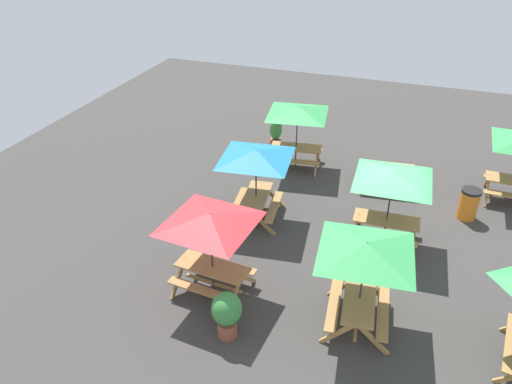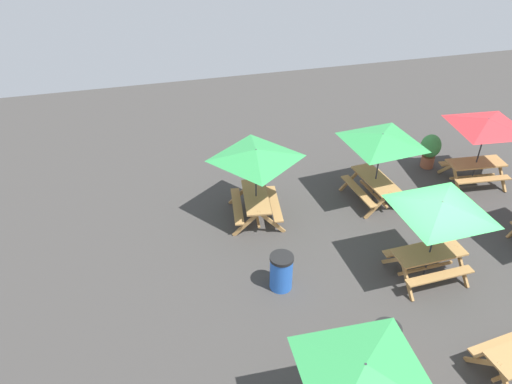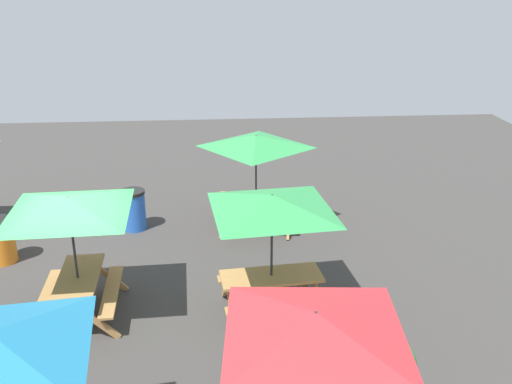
# 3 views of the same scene
# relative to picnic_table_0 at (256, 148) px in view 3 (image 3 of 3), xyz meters

# --- Properties ---
(ground_plane) EXTENTS (29.14, 29.14, 0.00)m
(ground_plane) POSITION_rel_picnic_table_0_xyz_m (-3.64, 3.38, -1.99)
(ground_plane) COLOR #3D3A38
(ground_plane) RESTS_ON ground
(picnic_table_0) EXTENTS (2.26, 2.26, 2.34)m
(picnic_table_0) POSITION_rel_picnic_table_0_xyz_m (0.00, 0.00, 0.00)
(picnic_table_0) COLOR #A87A44
(picnic_table_0) RESTS_ON ground
(picnic_table_3) EXTENTS (2.81, 2.81, 2.34)m
(picnic_table_3) POSITION_rel_picnic_table_0_xyz_m (-3.75, 0.02, 0.00)
(picnic_table_3) COLOR #A87A44
(picnic_table_3) RESTS_ON ground
(picnic_table_4) EXTENTS (2.82, 2.82, 2.34)m
(picnic_table_4) POSITION_rel_picnic_table_0_xyz_m (-7.31, -0.08, 0.00)
(picnic_table_4) COLOR #A87A44
(picnic_table_4) RESTS_ON ground
(picnic_table_6) EXTENTS (2.83, 2.83, 2.34)m
(picnic_table_6) POSITION_rel_picnic_table_0_xyz_m (-3.58, 3.43, 0.00)
(picnic_table_6) COLOR #A87A44
(picnic_table_6) RESTS_ON ground
(trash_bin_blue) EXTENTS (0.59, 0.59, 0.98)m
(trash_bin_blue) POSITION_rel_picnic_table_0_xyz_m (0.11, 2.92, -1.49)
(trash_bin_blue) COLOR blue
(trash_bin_blue) RESTS_ON ground
(trash_bin_orange) EXTENTS (0.59, 0.59, 0.98)m
(trash_bin_orange) POSITION_rel_picnic_table_0_xyz_m (-1.36, 5.52, -1.49)
(trash_bin_orange) COLOR orange
(trash_bin_orange) RESTS_ON ground
(potted_plant_1) EXTENTS (0.67, 0.67, 1.20)m
(potted_plant_1) POSITION_rel_picnic_table_0_xyz_m (-6.42, -1.34, -1.29)
(potted_plant_1) COLOR #935138
(potted_plant_1) RESTS_ON ground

